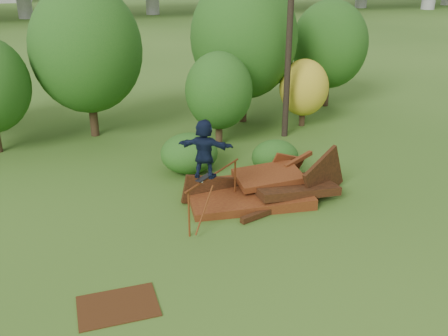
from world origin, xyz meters
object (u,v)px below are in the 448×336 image
object	(u,v)px
utility_pole	(289,34)
skater	(204,149)
scrap_pile	(263,190)
flat_plate	(118,306)

from	to	relation	value
utility_pole	skater	bearing A→B (deg)	-130.23
skater	utility_pole	distance (m)	9.42
scrap_pile	flat_plate	size ratio (longest dim) A/B	3.15
scrap_pile	utility_pole	xyz separation A→B (m)	(3.51, 5.85, 4.35)
flat_plate	skater	bearing A→B (deg)	45.84
flat_plate	utility_pole	distance (m)	14.44
scrap_pile	skater	distance (m)	3.47
scrap_pile	utility_pole	distance (m)	8.10
utility_pole	flat_plate	bearing A→B (deg)	-131.53
flat_plate	utility_pole	bearing A→B (deg)	48.47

